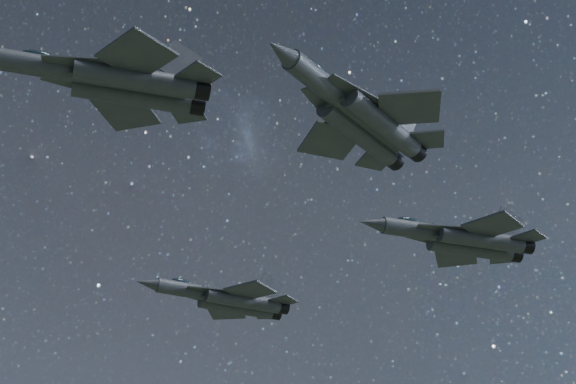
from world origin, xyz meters
TOP-DOWN VIEW (x-y plane):
  - jet_lead at (-19.43, -2.57)m, footprint 19.28×12.96m
  - jet_left at (6.10, 24.13)m, footprint 18.83×13.10m
  - jet_right at (-1.92, -10.71)m, footprint 19.60×13.16m
  - jet_slot at (21.97, 2.15)m, footprint 20.35×13.77m

SIDE VIEW (x-z plane):
  - jet_left at x=6.10m, z-range 150.74..155.47m
  - jet_right at x=-1.92m, z-range 152.84..157.79m
  - jet_slot at x=21.97m, z-range 153.56..158.68m
  - jet_lead at x=-19.43m, z-range 154.21..159.08m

